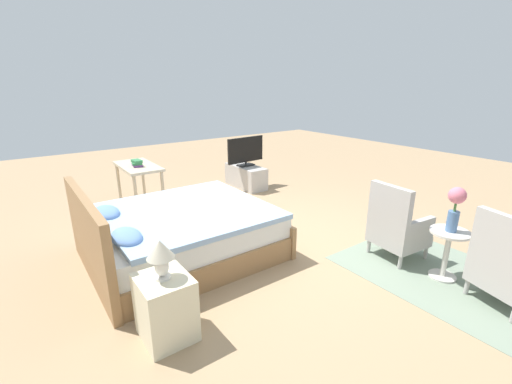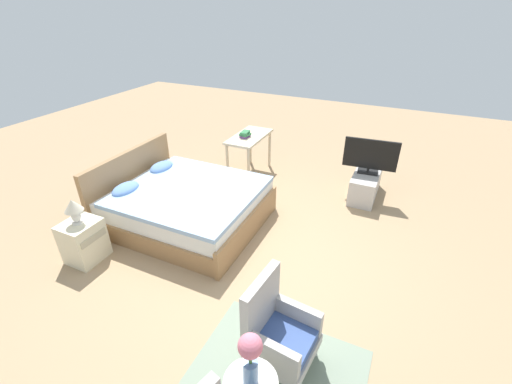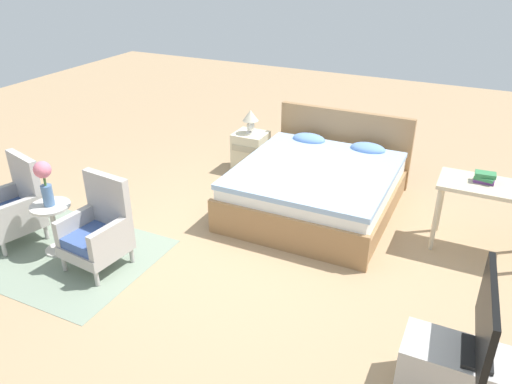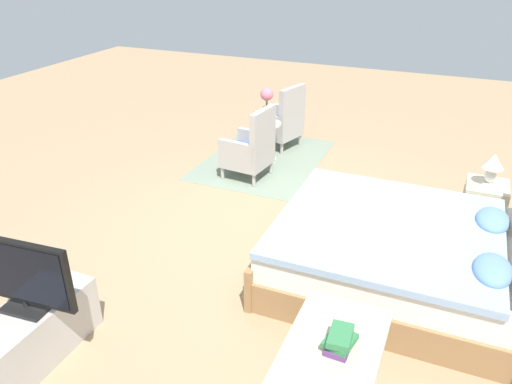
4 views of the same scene
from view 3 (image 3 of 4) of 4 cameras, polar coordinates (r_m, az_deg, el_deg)
name	(u,v)px [view 3 (image 3 of 4)]	position (r m, az deg, el deg)	size (l,w,h in m)	color
ground_plane	(259,250)	(5.32, 0.40, -6.66)	(16.00, 16.00, 0.00)	#A38460
floor_rug	(57,252)	(5.69, -21.81, -6.38)	(2.10, 1.50, 0.01)	gray
bed	(319,185)	(6.06, 7.16, 0.80)	(1.80, 2.10, 0.96)	#997047
armchair_by_window_left	(15,207)	(5.93, -25.80, -1.54)	(0.67, 0.67, 0.92)	#ADA8A3
armchair_by_window_right	(99,231)	(5.15, -17.53, -4.28)	(0.59, 0.59, 0.92)	#ADA8A3
side_table	(53,222)	(5.54, -22.14, -3.24)	(0.40, 0.40, 0.55)	beige
flower_vase	(44,179)	(5.32, -23.04, 1.39)	(0.17, 0.17, 0.48)	#4C709E
nightstand	(251,151)	(7.05, -0.62, 4.66)	(0.44, 0.41, 0.55)	beige
table_lamp	(250,118)	(6.88, -0.64, 8.43)	(0.22, 0.22, 0.33)	silver
tv_stand	(470,379)	(3.98, 23.28, -19.00)	(0.96, 0.40, 0.43)	#B7B2AD
tv_flatscreen	(486,321)	(3.65, 24.79, -13.26)	(0.22, 0.85, 0.57)	black
vanity_desk	(492,196)	(5.54, 25.33, -0.37)	(1.04, 0.52, 0.76)	beige
book_stack	(485,177)	(5.50, 24.69, 1.52)	(0.20, 0.18, 0.10)	#66387A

